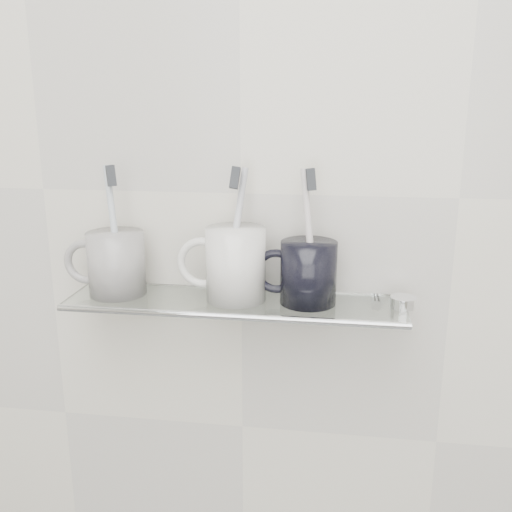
% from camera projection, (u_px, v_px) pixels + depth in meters
% --- Properties ---
extents(wall_back, '(2.50, 0.00, 2.50)m').
position_uv_depth(wall_back, '(241.00, 193.00, 0.87)').
color(wall_back, beige).
rests_on(wall_back, ground).
extents(shelf_glass, '(0.50, 0.12, 0.01)m').
position_uv_depth(shelf_glass, '(235.00, 303.00, 0.85)').
color(shelf_glass, silver).
rests_on(shelf_glass, wall_back).
extents(shelf_rail, '(0.50, 0.01, 0.01)m').
position_uv_depth(shelf_rail, '(227.00, 316.00, 0.79)').
color(shelf_rail, silver).
rests_on(shelf_rail, shelf_glass).
extents(bracket_left, '(0.02, 0.03, 0.02)m').
position_uv_depth(bracket_left, '(112.00, 293.00, 0.92)').
color(bracket_left, silver).
rests_on(bracket_left, wall_back).
extents(bracket_right, '(0.02, 0.03, 0.02)m').
position_uv_depth(bracket_right, '(376.00, 306.00, 0.87)').
color(bracket_right, silver).
rests_on(bracket_right, wall_back).
extents(mug_left, '(0.09, 0.09, 0.10)m').
position_uv_depth(mug_left, '(117.00, 263.00, 0.86)').
color(mug_left, white).
rests_on(mug_left, shelf_glass).
extents(mug_left_handle, '(0.07, 0.01, 0.07)m').
position_uv_depth(mug_left_handle, '(86.00, 262.00, 0.87)').
color(mug_left_handle, white).
rests_on(mug_left_handle, mug_left).
extents(toothbrush_left, '(0.03, 0.02, 0.19)m').
position_uv_depth(toothbrush_left, '(114.00, 229.00, 0.85)').
color(toothbrush_left, silver).
rests_on(toothbrush_left, mug_left).
extents(bristles_left, '(0.02, 0.03, 0.03)m').
position_uv_depth(bristles_left, '(111.00, 176.00, 0.83)').
color(bristles_left, '#2A2C30').
rests_on(bristles_left, toothbrush_left).
extents(mug_center, '(0.09, 0.09, 0.11)m').
position_uv_depth(mug_center, '(236.00, 264.00, 0.84)').
color(mug_center, white).
rests_on(mug_center, shelf_glass).
extents(mug_center_handle, '(0.08, 0.01, 0.08)m').
position_uv_depth(mug_center_handle, '(202.00, 263.00, 0.84)').
color(mug_center_handle, white).
rests_on(mug_center_handle, mug_center).
extents(toothbrush_center, '(0.03, 0.06, 0.19)m').
position_uv_depth(toothbrush_center, '(235.00, 233.00, 0.82)').
color(toothbrush_center, silver).
rests_on(toothbrush_center, mug_center).
extents(bristles_center, '(0.02, 0.03, 0.04)m').
position_uv_depth(bristles_center, '(235.00, 178.00, 0.80)').
color(bristles_center, '#2A2C30').
rests_on(bristles_center, toothbrush_center).
extents(mug_right, '(0.10, 0.10, 0.09)m').
position_uv_depth(mug_right, '(308.00, 273.00, 0.82)').
color(mug_right, black).
rests_on(mug_right, shelf_glass).
extents(mug_right_handle, '(0.07, 0.01, 0.07)m').
position_uv_depth(mug_right_handle, '(276.00, 271.00, 0.83)').
color(mug_right_handle, black).
rests_on(mug_right_handle, mug_right).
extents(toothbrush_right, '(0.03, 0.03, 0.19)m').
position_uv_depth(toothbrush_right, '(309.00, 236.00, 0.81)').
color(toothbrush_right, silver).
rests_on(toothbrush_right, mug_right).
extents(bristles_right, '(0.02, 0.03, 0.03)m').
position_uv_depth(bristles_right, '(311.00, 179.00, 0.79)').
color(bristles_right, '#2A2C30').
rests_on(bristles_right, toothbrush_right).
extents(chrome_cap, '(0.04, 0.04, 0.02)m').
position_uv_depth(chrome_cap, '(403.00, 302.00, 0.81)').
color(chrome_cap, silver).
rests_on(chrome_cap, shelf_glass).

